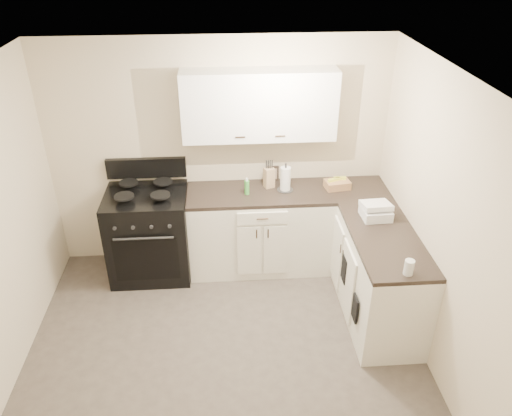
{
  "coord_description": "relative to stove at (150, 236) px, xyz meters",
  "views": [
    {
      "loc": [
        0.04,
        -3.15,
        3.43
      ],
      "look_at": [
        0.34,
        0.85,
        1.12
      ],
      "focal_mm": 35.0,
      "sensor_mm": 36.0,
      "label": 1
    }
  ],
  "objects": [
    {
      "name": "wall_right",
      "position": [
        2.58,
        -1.48,
        0.79
      ],
      "size": [
        0.0,
        3.6,
        3.6
      ],
      "primitive_type": "plane",
      "rotation": [
        1.57,
        0.0,
        -1.57
      ],
      "color": "beige",
      "rests_on": "ground"
    },
    {
      "name": "base_cabinets_right",
      "position": [
        2.28,
        -0.63,
        -0.01
      ],
      "size": [
        0.6,
        1.9,
        0.9
      ],
      "primitive_type": "cube",
      "color": "white",
      "rests_on": "floor"
    },
    {
      "name": "countertop_grill",
      "position": [
        2.28,
        -0.58,
        0.53
      ],
      "size": [
        0.28,
        0.26,
        0.1
      ],
      "primitive_type": "cube",
      "rotation": [
        0.0,
        0.0,
        0.05
      ],
      "color": "white",
      "rests_on": "countertop_right"
    },
    {
      "name": "countertop_back",
      "position": [
        1.2,
        0.02,
        0.46
      ],
      "size": [
        1.55,
        0.6,
        0.04
      ],
      "primitive_type": "cube",
      "color": "black",
      "rests_on": "base_cabinets_back"
    },
    {
      "name": "glass_jar",
      "position": [
        2.29,
        -1.48,
        0.55
      ],
      "size": [
        0.1,
        0.1,
        0.13
      ],
      "primitive_type": "cylinder",
      "rotation": [
        0.0,
        0.0,
        -0.25
      ],
      "color": "silver",
      "rests_on": "countertop_right"
    },
    {
      "name": "base_cabinets_back",
      "position": [
        1.2,
        0.02,
        -0.01
      ],
      "size": [
        1.55,
        0.6,
        0.9
      ],
      "primitive_type": "cube",
      "color": "white",
      "rests_on": "floor"
    },
    {
      "name": "knife_block",
      "position": [
        1.31,
        0.13,
        0.59
      ],
      "size": [
        0.13,
        0.12,
        0.22
      ],
      "primitive_type": "cube",
      "rotation": [
        0.0,
        0.0,
        0.36
      ],
      "color": "#D6B383",
      "rests_on": "countertop_back"
    },
    {
      "name": "wicker_basket",
      "position": [
        2.04,
        0.05,
        0.52
      ],
      "size": [
        0.28,
        0.21,
        0.09
      ],
      "primitive_type": "cube",
      "rotation": [
        0.0,
        0.0,
        0.15
      ],
      "color": "tan",
      "rests_on": "countertop_right"
    },
    {
      "name": "soap_bottle",
      "position": [
        1.06,
        -0.01,
        0.56
      ],
      "size": [
        0.07,
        0.07,
        0.16
      ],
      "primitive_type": "cylinder",
      "rotation": [
        0.0,
        0.0,
        0.43
      ],
      "color": "green",
      "rests_on": "countertop_back"
    },
    {
      "name": "floor",
      "position": [
        0.78,
        -1.48,
        -0.46
      ],
      "size": [
        3.6,
        3.6,
        0.0
      ],
      "primitive_type": "plane",
      "color": "#473F38",
      "rests_on": "ground"
    },
    {
      "name": "wall_back",
      "position": [
        0.78,
        0.32,
        0.79
      ],
      "size": [
        3.6,
        0.0,
        3.6
      ],
      "primitive_type": "plane",
      "rotation": [
        1.57,
        0.0,
        0.0
      ],
      "color": "beige",
      "rests_on": "ground"
    },
    {
      "name": "upper_cabinets",
      "position": [
        1.2,
        0.18,
        1.38
      ],
      "size": [
        1.55,
        0.3,
        0.7
      ],
      "primitive_type": "cube",
      "color": "white",
      "rests_on": "wall_back"
    },
    {
      "name": "oven_mitt_near",
      "position": [
        1.96,
        -1.28,
        -0.04
      ],
      "size": [
        0.02,
        0.14,
        0.25
      ],
      "primitive_type": "cube",
      "color": "black",
      "rests_on": "base_cabinets_right"
    },
    {
      "name": "oven_mitt_far",
      "position": [
        1.96,
        -0.82,
        0.05
      ],
      "size": [
        0.02,
        0.15,
        0.27
      ],
      "primitive_type": "cube",
      "color": "black",
      "rests_on": "base_cabinets_right"
    },
    {
      "name": "ceiling",
      "position": [
        0.78,
        -1.48,
        2.04
      ],
      "size": [
        3.6,
        3.6,
        0.0
      ],
      "primitive_type": "plane",
      "color": "white",
      "rests_on": "wall_back"
    },
    {
      "name": "picture_frame",
      "position": [
        1.36,
        0.28,
        0.56
      ],
      "size": [
        0.14,
        0.04,
        0.17
      ],
      "primitive_type": "cube",
      "rotation": [
        -0.14,
        0.0,
        0.01
      ],
      "color": "black",
      "rests_on": "countertop_back"
    },
    {
      "name": "countertop_right",
      "position": [
        2.28,
        -0.63,
        0.46
      ],
      "size": [
        0.6,
        1.9,
        0.04
      ],
      "primitive_type": "cube",
      "color": "black",
      "rests_on": "base_cabinets_right"
    },
    {
      "name": "paper_towel",
      "position": [
        1.47,
        0.05,
        0.61
      ],
      "size": [
        0.13,
        0.13,
        0.26
      ],
      "primitive_type": "cylinder",
      "rotation": [
        0.0,
        0.0,
        0.2
      ],
      "color": "white",
      "rests_on": "countertop_back"
    },
    {
      "name": "stove",
      "position": [
        0.0,
        0.0,
        0.0
      ],
      "size": [
        0.85,
        0.72,
        1.02
      ],
      "primitive_type": "cube",
      "color": "black",
      "rests_on": "floor"
    }
  ]
}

